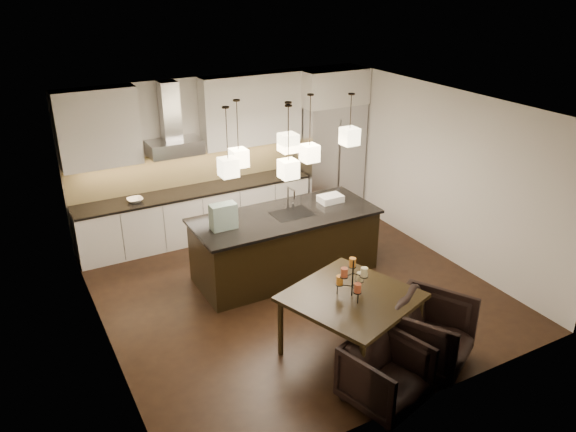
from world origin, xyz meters
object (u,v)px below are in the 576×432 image
dining_table (350,324)px  armchair_right (430,333)px  island_body (285,246)px  armchair_left (386,375)px  refrigerator (329,159)px

dining_table → armchair_right: 0.97m
dining_table → armchair_right: bearing=-59.1°
island_body → armchair_left: island_body is taller
dining_table → armchair_left: size_ratio=1.69×
refrigerator → island_body: size_ratio=0.77×
armchair_left → armchair_right: size_ratio=0.88×
island_body → armchair_left: (-0.40, -3.09, -0.12)m
armchair_right → armchair_left: bearing=169.6°
refrigerator → island_body: (-1.98, -1.86, -0.59)m
island_body → dining_table: size_ratio=2.00×
refrigerator → armchair_left: size_ratio=2.61×
dining_table → armchair_right: (0.74, -0.63, 0.01)m
island_body → armchair_right: 2.83m
dining_table → armchair_right: armchair_right is taller
refrigerator → armchair_left: (-2.38, -4.96, -0.70)m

